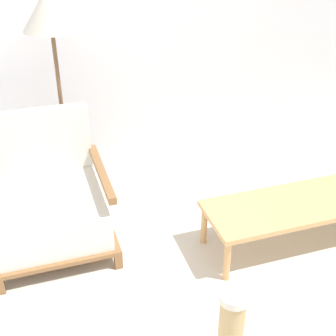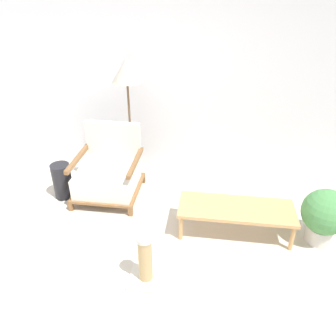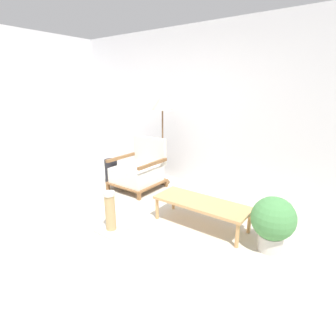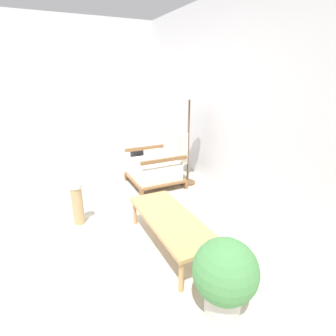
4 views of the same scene
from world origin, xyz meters
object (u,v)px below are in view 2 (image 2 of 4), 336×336
object	(u,v)px
armchair	(109,173)
coffee_table	(236,210)
floor_lamp	(127,77)
vase	(62,181)
potted_plant	(325,214)
scratching_post	(145,263)

from	to	relation	value
armchair	coffee_table	xyz separation A→B (m)	(1.55, -0.53, -0.01)
floor_lamp	armchair	bearing A→B (deg)	-113.25
armchair	vase	size ratio (longest dim) A/B	1.90
armchair	potted_plant	world-z (taller)	armchair
coffee_table	vase	bearing A→B (deg)	169.31
armchair	potted_plant	size ratio (longest dim) A/B	1.40
coffee_table	scratching_post	bearing A→B (deg)	-136.45
floor_lamp	coffee_table	xyz separation A→B (m)	(1.36, -0.97, -1.09)
floor_lamp	coffee_table	size ratio (longest dim) A/B	1.33
armchair	potted_plant	bearing A→B (deg)	-12.63
coffee_table	vase	xyz separation A→B (m)	(-2.11, 0.40, -0.07)
floor_lamp	scratching_post	world-z (taller)	floor_lamp
coffee_table	potted_plant	world-z (taller)	potted_plant
floor_lamp	coffee_table	world-z (taller)	floor_lamp
vase	armchair	bearing A→B (deg)	12.87
floor_lamp	coffee_table	distance (m)	1.99
vase	floor_lamp	bearing A→B (deg)	37.23
vase	scratching_post	size ratio (longest dim) A/B	0.87
armchair	coffee_table	distance (m)	1.64
vase	scratching_post	distance (m)	1.75
vase	scratching_post	xyz separation A→B (m)	(1.29, -1.18, -0.02)
armchair	scratching_post	distance (m)	1.50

